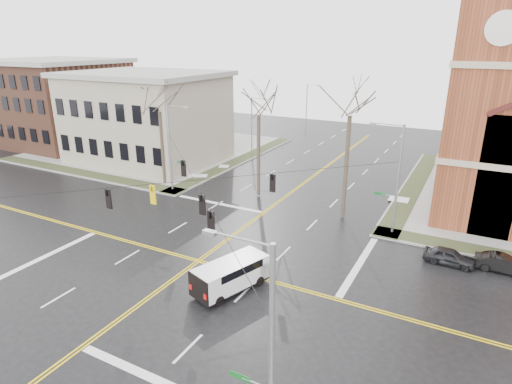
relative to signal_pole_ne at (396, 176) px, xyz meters
The scene contains 18 objects.
ground 16.88m from the signal_pole_ne, 134.55° to the right, with size 120.00×120.00×0.00m, color black.
sidewalks 16.86m from the signal_pole_ne, 134.55° to the right, with size 80.00×80.00×0.17m.
road_markings 16.88m from the signal_pole_ne, 134.55° to the right, with size 100.00×100.00×0.01m.
civic_building_a 34.39m from the signal_pole_ne, 165.69° to the left, with size 18.00×14.00×11.00m, color gray.
civic_building_b 54.36m from the signal_pole_ne, 168.86° to the left, with size 18.00×16.00×12.00m, color brown.
signal_pole_ne is the anchor object (origin of this frame).
signal_pole_nw 22.64m from the signal_pole_ne, behind, with size 2.75×0.22×9.00m.
signal_pole_se 23.00m from the signal_pole_ne, 90.00° to the right, with size 2.75×0.22×9.00m.
span_wires 16.19m from the signal_pole_ne, 134.55° to the right, with size 23.02×23.02×0.03m.
traffic_signals 16.63m from the signal_pole_ne, 132.94° to the right, with size 8.21×8.26×1.30m.
streetlight_north_a 27.48m from the signal_pole_ne, 143.10° to the left, with size 2.30×0.20×8.00m.
streetlight_north_b 42.61m from the signal_pole_ne, 121.05° to the left, with size 2.30×0.20×8.00m.
cargo_van 15.69m from the signal_pole_ne, 118.14° to the right, with size 3.56×5.49×1.96m.
parked_car_a 7.33m from the signal_pole_ne, 34.88° to the right, with size 1.40×3.49×1.19m, color black.
parked_car_b 9.72m from the signal_pole_ne, 18.66° to the right, with size 1.27×3.64×1.20m, color black.
tree_nw_far 25.36m from the signal_pole_ne, behind, with size 4.00×4.00×11.87m.
tree_nw_near 14.69m from the signal_pole_ne, 168.60° to the left, with size 4.00×4.00×12.31m.
tree_ne 6.81m from the signal_pole_ne, 161.78° to the left, with size 4.00×4.00×13.60m.
Camera 1 is at (16.74, -22.49, 15.20)m, focal length 30.00 mm.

